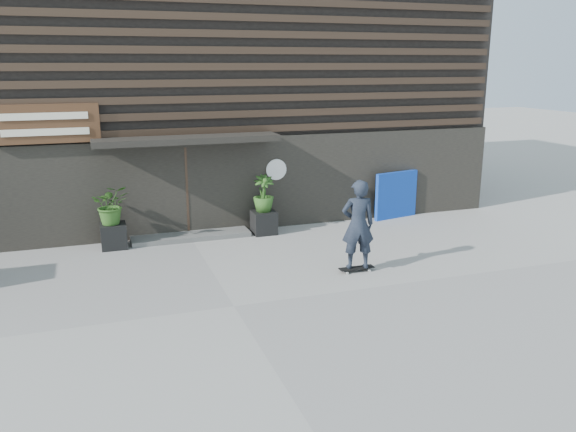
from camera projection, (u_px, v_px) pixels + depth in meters
name	position (u px, v px, depth m)	size (l,w,h in m)	color
ground	(234.00, 306.00, 10.79)	(80.00, 80.00, 0.00)	gray
entrance_step	(191.00, 236.00, 14.98)	(3.00, 0.80, 0.12)	#50504D
planter_pot_left	(114.00, 236.00, 14.14)	(0.60, 0.60, 0.60)	black
bamboo_left	(111.00, 205.00, 13.94)	(0.86, 0.75, 0.96)	#2D591E
planter_pot_right	(264.00, 222.00, 15.34)	(0.60, 0.60, 0.60)	black
bamboo_right	(264.00, 193.00, 15.14)	(0.54, 0.54, 0.96)	#2D591E
blue_tarp	(396.00, 195.00, 16.80)	(1.44, 0.12, 1.35)	#0D35AA
building	(157.00, 75.00, 18.89)	(18.00, 11.00, 8.00)	black
skateboarder	(358.00, 225.00, 12.32)	(0.78, 0.59, 2.02)	black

